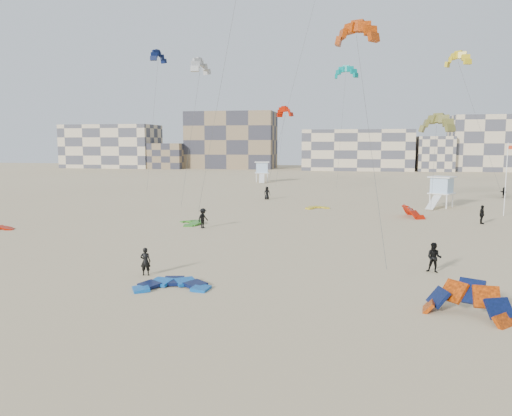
% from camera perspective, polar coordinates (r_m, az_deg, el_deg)
% --- Properties ---
extents(ground, '(320.00, 320.00, 0.00)m').
position_cam_1_polar(ground, '(27.24, -8.27, -9.72)').
color(ground, tan).
rests_on(ground, ground).
extents(kite_ground_blue, '(4.58, 4.72, 0.98)m').
position_cam_1_polar(kite_ground_blue, '(28.44, -9.57, -9.01)').
color(kite_ground_blue, blue).
rests_on(kite_ground_blue, ground).
extents(kite_ground_orange, '(5.35, 5.33, 4.03)m').
position_cam_1_polar(kite_ground_orange, '(25.66, 22.88, -11.32)').
color(kite_ground_orange, '#FF5307').
rests_on(kite_ground_orange, ground).
extents(kite_ground_green, '(4.37, 4.27, 0.95)m').
position_cam_1_polar(kite_ground_green, '(50.18, -7.52, -1.82)').
color(kite_ground_green, '#318B22').
rests_on(kite_ground_green, ground).
extents(kite_ground_red_far, '(4.33, 4.25, 3.79)m').
position_cam_1_polar(kite_ground_red_far, '(57.01, 17.55, -1.00)').
color(kite_ground_red_far, '#B10700').
rests_on(kite_ground_red_far, ground).
extents(kite_ground_yellow, '(3.72, 3.79, 0.53)m').
position_cam_1_polar(kite_ground_yellow, '(61.99, 6.98, -0.06)').
color(kite_ground_yellow, gold).
rests_on(kite_ground_yellow, ground).
extents(kitesurfer_main, '(0.68, 0.50, 1.72)m').
position_cam_1_polar(kitesurfer_main, '(31.18, -12.52, -5.98)').
color(kitesurfer_main, black).
rests_on(kitesurfer_main, ground).
extents(kitesurfer_b, '(1.09, 0.97, 1.88)m').
position_cam_1_polar(kitesurfer_b, '(32.98, 19.69, -5.37)').
color(kitesurfer_b, black).
rests_on(kitesurfer_b, ground).
extents(kitesurfer_c, '(1.18, 1.41, 1.89)m').
position_cam_1_polar(kitesurfer_c, '(47.47, -6.08, -1.17)').
color(kitesurfer_c, black).
rests_on(kitesurfer_c, ground).
extents(kitesurfer_d, '(0.56, 1.14, 1.88)m').
position_cam_1_polar(kitesurfer_d, '(54.51, 24.42, -0.69)').
color(kitesurfer_d, black).
rests_on(kitesurfer_d, ground).
extents(kitesurfer_e, '(1.06, 0.89, 1.85)m').
position_cam_1_polar(kitesurfer_e, '(71.42, 1.26, 1.72)').
color(kitesurfer_e, black).
rests_on(kitesurfer_e, ground).
extents(kitesurfer_f, '(0.84, 1.55, 1.59)m').
position_cam_1_polar(kitesurfer_f, '(81.96, 26.47, 1.59)').
color(kitesurfer_f, black).
rests_on(kitesurfer_f, ground).
extents(kite_fly_orange, '(5.50, 25.69, 18.95)m').
position_cam_1_polar(kite_fly_orange, '(52.02, 11.38, 18.83)').
color(kite_fly_orange, '#FF5307').
rests_on(kite_fly_orange, ground).
extents(kite_fly_grey, '(4.27, 13.10, 17.97)m').
position_cam_1_polar(kite_fly_grey, '(67.12, -6.37, 15.68)').
color(kite_fly_grey, silver).
rests_on(kite_fly_grey, ground).
extents(kite_fly_olive, '(5.39, 5.42, 10.52)m').
position_cam_1_polar(kite_fly_olive, '(58.59, 19.94, 8.92)').
color(kite_fly_olive, brown).
rests_on(kite_fly_olive, ground).
extents(kite_fly_yellow, '(9.82, 5.18, 19.75)m').
position_cam_1_polar(kite_fly_yellow, '(78.14, 22.04, 15.38)').
color(kite_fly_yellow, gold).
rests_on(kite_fly_yellow, ground).
extents(kite_fly_navy, '(3.75, 5.23, 20.89)m').
position_cam_1_polar(kite_fly_navy, '(79.36, -11.10, 16.54)').
color(kite_fly_navy, '#0B1448').
rests_on(kite_fly_navy, ground).
extents(kite_fly_teal_b, '(4.36, 5.79, 19.31)m').
position_cam_1_polar(kite_fly_teal_b, '(84.73, 10.23, 14.92)').
color(kite_fly_teal_b, '#00928E').
rests_on(kite_fly_teal_b, ground).
extents(kite_fly_red, '(4.78, 7.43, 13.53)m').
position_cam_1_polar(kite_fly_red, '(87.67, 3.32, 10.82)').
color(kite_fly_red, '#B10700').
rests_on(kite_fly_red, ground).
extents(lifeguard_tower_near, '(3.76, 5.85, 3.89)m').
position_cam_1_polar(lifeguard_tower_near, '(66.73, 20.45, 1.73)').
color(lifeguard_tower_near, white).
rests_on(lifeguard_tower_near, ground).
extents(lifeguard_tower_far, '(3.41, 6.01, 4.22)m').
position_cam_1_polar(lifeguard_tower_far, '(103.80, 0.69, 4.14)').
color(lifeguard_tower_far, white).
rests_on(lifeguard_tower_far, ground).
extents(flagpole, '(0.65, 0.10, 8.05)m').
position_cam_1_polar(flagpole, '(61.40, 26.68, 3.10)').
color(flagpole, white).
rests_on(flagpole, ground).
extents(condo_west_a, '(30.00, 15.00, 14.00)m').
position_cam_1_polar(condo_west_a, '(173.43, -16.17, 6.78)').
color(condo_west_a, beige).
rests_on(condo_west_a, ground).
extents(condo_west_b, '(28.00, 14.00, 18.00)m').
position_cam_1_polar(condo_west_b, '(163.21, -2.81, 7.74)').
color(condo_west_b, '#816B4E').
rests_on(condo_west_b, ground).
extents(condo_mid, '(32.00, 16.00, 12.00)m').
position_cam_1_polar(condo_mid, '(154.58, 11.49, 6.51)').
color(condo_mid, beige).
rests_on(condo_mid, ground).
extents(condo_east, '(26.00, 14.00, 16.00)m').
position_cam_1_polar(condo_east, '(161.92, 25.89, 6.66)').
color(condo_east, beige).
rests_on(condo_east, ground).
extents(condo_fill_left, '(12.00, 10.00, 8.00)m').
position_cam_1_polar(condo_fill_left, '(163.50, -10.17, 5.88)').
color(condo_fill_left, '#816B4E').
rests_on(condo_fill_left, ground).
extents(condo_fill_right, '(10.00, 10.00, 10.00)m').
position_cam_1_polar(condo_fill_right, '(154.36, 19.72, 5.86)').
color(condo_fill_right, beige).
rests_on(condo_fill_right, ground).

